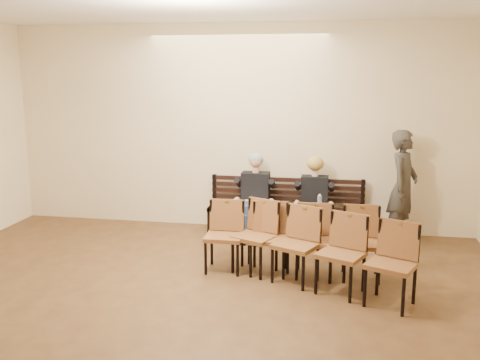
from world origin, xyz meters
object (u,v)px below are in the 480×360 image
Objects in this scene: water_bottle at (319,210)px; laptop at (254,205)px; seated_woman at (314,201)px; passerby at (403,178)px; seated_man at (255,195)px; chair_row_front at (318,250)px; bag at (243,229)px; chair_row_back at (291,240)px; bench at (285,222)px.

laptop is at bearing 172.18° from water_bottle.
seated_woman is 0.61× the size of passerby.
laptop is 2.43m from passerby.
seated_man is 2.33m from chair_row_front.
bag is 1.84m from chair_row_back.
laptop is at bearing -152.74° from bench.
bag is 2.71m from passerby.
bench is 0.64m from seated_woman.
passerby reaches higher than bench.
bench is 0.65m from laptop.
passerby is at bearing 4.80° from seated_woman.
seated_woman reaches higher than chair_row_front.
chair_row_front is at bearing -88.67° from water_bottle.
passerby is 0.86× the size of chair_row_front.
water_bottle is at bearing -71.02° from seated_woman.
water_bottle is at bearing -35.14° from bench.
chair_row_front is (0.14, -2.04, -0.14)m from seated_woman.
seated_man is at bearing 143.00° from chair_row_front.
chair_row_front is at bearing -56.28° from bag.
bench is at bearing 144.86° from water_bottle.
chair_row_back is (-1.62, -1.77, -0.56)m from passerby.
passerby is at bearing -0.10° from bench.
chair_row_back is at bearing -103.16° from water_bottle.
seated_woman is 1.26m from bag.
seated_man reaches higher than chair_row_front.
seated_woman is at bearing 108.98° from water_bottle.
water_bottle is 1.41m from chair_row_back.
laptop is at bearing 144.64° from chair_row_front.
seated_man is at bearing 165.20° from water_bottle.
seated_man is 1.08× the size of seated_woman.
seated_woman is (0.48, -0.12, 0.41)m from bench.
bench is at bearing 13.46° from seated_man.
laptop is at bearing -88.76° from seated_man.
passerby is at bearing 4.94° from bag.
chair_row_front is (1.11, -1.90, -0.07)m from laptop.
seated_man is 0.66× the size of passerby.
chair_row_back is (0.76, -1.65, -0.20)m from seated_man.
chair_row_back is at bearing 157.42° from chair_row_front.
bag is at bearing -174.90° from seated_woman.
seated_man reaches higher than chair_row_back.
seated_woman reaches higher than laptop.
chair_row_front is (0.62, -2.16, 0.27)m from bench.
laptop is 0.15× the size of passerby.
water_bottle is 0.65× the size of bag.
chair_row_front reaches higher than laptop.
bench is at bearing 28.58° from laptop.
laptop is (-0.98, -0.14, -0.07)m from seated_woman.
chair_row_front is 0.53m from chair_row_back.
laptop is 1.08m from water_bottle.
passerby is (2.55, 0.22, 0.91)m from bag.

